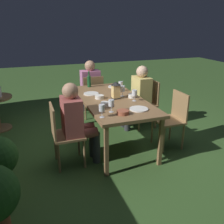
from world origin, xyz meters
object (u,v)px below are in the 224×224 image
(plate_a, at_px, (91,94))
(plate_b, at_px, (115,87))
(person_in_mustard, at_px, (138,94))
(wine_glass_d, at_px, (111,104))
(chair_side_left_a, at_px, (173,117))
(chair_side_right_a, at_px, (63,132))
(lantern_centerpiece, at_px, (116,89))
(wine_glass_a, at_px, (102,108))
(wine_glass_b, at_px, (123,89))
(chair_head_far, at_px, (92,94))
(green_bottle_on_table, at_px, (89,81))
(dining_table, at_px, (112,102))
(person_in_pink, at_px, (90,85))
(person_in_rust, at_px, (77,120))
(bowl_bread, at_px, (105,104))
(plate_c, at_px, (139,109))
(bowl_salad, at_px, (123,112))
(bowl_dip, at_px, (99,97))
(wine_glass_c, at_px, (121,85))
(chair_side_left_b, at_px, (147,101))
(bowl_olives, at_px, (132,96))
(wine_glass_e, at_px, (134,93))

(plate_a, height_order, plate_b, same)
(person_in_mustard, bearing_deg, wine_glass_d, 139.02)
(chair_side_left_a, height_order, chair_side_right_a, same)
(lantern_centerpiece, xyz_separation_m, wine_glass_a, (-0.69, 0.44, -0.03))
(chair_side_left_a, xyz_separation_m, wine_glass_b, (0.49, 0.65, 0.38))
(wine_glass_d, bearing_deg, plate_b, -21.98)
(chair_head_far, distance_m, green_bottle_on_table, 0.55)
(dining_table, bearing_deg, wine_glass_d, 159.59)
(person_in_pink, bearing_deg, chair_side_left_a, -155.00)
(person_in_rust, relative_size, wine_glass_a, 6.80)
(chair_side_left_a, xyz_separation_m, wine_glass_d, (-0.14, 1.06, 0.38))
(green_bottle_on_table, bearing_deg, bowl_bread, 176.99)
(chair_head_far, xyz_separation_m, plate_b, (-0.54, -0.28, 0.27))
(plate_c, bearing_deg, bowl_salad, 108.56)
(plate_c, distance_m, bowl_dip, 0.76)
(person_in_rust, height_order, wine_glass_a, person_in_rust)
(wine_glass_c, bearing_deg, lantern_centerpiece, 148.50)
(plate_b, distance_m, bowl_bread, 1.08)
(wine_glass_b, xyz_separation_m, bowl_bread, (-0.37, 0.41, -0.09))
(wine_glass_c, distance_m, bowl_bread, 0.83)
(bowl_salad, bearing_deg, chair_side_right_a, 70.63)
(person_in_rust, xyz_separation_m, person_in_pink, (1.81, -0.65, 0.00))
(chair_side_right_a, xyz_separation_m, bowl_dip, (0.49, -0.66, 0.29))
(green_bottle_on_table, bearing_deg, dining_table, -169.48)
(wine_glass_b, bearing_deg, wine_glass_d, 146.83)
(person_in_rust, bearing_deg, bowl_salad, -115.42)
(wine_glass_c, xyz_separation_m, plate_c, (-0.95, 0.10, -0.11))
(chair_head_far, height_order, bowl_salad, chair_head_far)
(person_in_mustard, bearing_deg, lantern_centerpiece, 126.52)
(lantern_centerpiece, relative_size, bowl_dip, 1.92)
(chair_side_left_b, bearing_deg, wine_glass_b, 119.31)
(chair_head_far, distance_m, bowl_olives, 1.32)
(bowl_bread, bearing_deg, plate_c, -126.59)
(person_in_pink, distance_m, plate_c, 2.00)
(chair_head_far, xyz_separation_m, lantern_centerpiece, (-1.21, -0.06, 0.41))
(lantern_centerpiece, bearing_deg, chair_side_left_a, -117.49)
(chair_side_right_a, height_order, wine_glass_e, wine_glass_e)
(chair_side_right_a, height_order, bowl_salad, chair_side_right_a)
(bowl_dip, bearing_deg, person_in_rust, 136.53)
(person_in_pink, bearing_deg, dining_table, -180.00)
(dining_table, xyz_separation_m, green_bottle_on_table, (0.82, 0.15, 0.16))
(dining_table, bearing_deg, plate_c, -163.57)
(person_in_mustard, bearing_deg, wine_glass_a, 137.61)
(person_in_mustard, distance_m, plate_c, 1.13)
(bowl_bread, bearing_deg, bowl_salad, -162.80)
(chair_side_right_a, relative_size, lantern_centerpiece, 3.28)
(person_in_rust, bearing_deg, plate_c, -101.82)
(green_bottle_on_table, xyz_separation_m, bowl_bread, (-1.13, 0.06, -0.08))
(wine_glass_a, xyz_separation_m, wine_glass_d, (0.14, -0.17, 0.00))
(dining_table, xyz_separation_m, bowl_olives, (-0.06, -0.31, 0.08))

